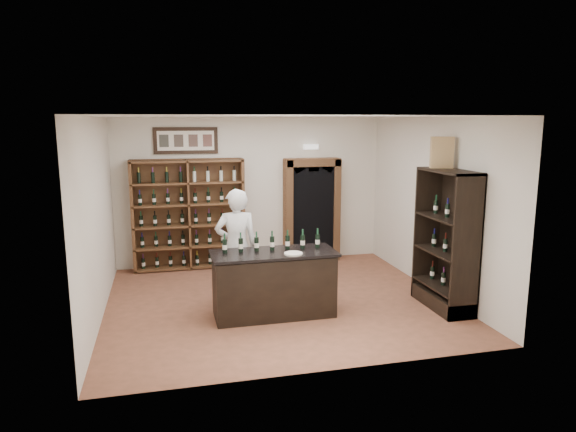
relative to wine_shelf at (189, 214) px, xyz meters
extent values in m
plane|color=brown|center=(1.30, -2.33, -1.10)|extent=(5.50, 5.50, 0.00)
plane|color=white|center=(1.30, -2.33, 1.90)|extent=(5.50, 5.50, 0.00)
cube|color=silver|center=(1.30, 0.17, 0.40)|extent=(5.50, 0.04, 3.00)
cube|color=silver|center=(-1.45, -2.33, 0.40)|extent=(0.04, 5.00, 3.00)
cube|color=silver|center=(4.05, -2.33, 0.40)|extent=(0.04, 5.00, 3.00)
cube|color=brown|center=(0.00, 0.14, 0.00)|extent=(2.20, 0.02, 2.20)
cube|color=brown|center=(-1.07, -0.04, 0.00)|extent=(0.06, 0.38, 2.20)
cube|color=brown|center=(1.07, -0.04, 0.00)|extent=(0.06, 0.38, 2.20)
cube|color=brown|center=(0.00, -0.04, 0.00)|extent=(0.04, 0.38, 2.20)
cube|color=brown|center=(0.00, -0.04, -1.06)|extent=(2.18, 0.38, 0.04)
cube|color=brown|center=(0.00, -0.04, -0.64)|extent=(2.18, 0.38, 0.04)
cube|color=brown|center=(0.00, -0.04, -0.21)|extent=(2.18, 0.38, 0.03)
cube|color=brown|center=(0.00, -0.04, 0.21)|extent=(2.18, 0.38, 0.04)
cube|color=brown|center=(0.00, -0.04, 0.64)|extent=(2.18, 0.38, 0.04)
cube|color=brown|center=(0.00, -0.04, 1.06)|extent=(2.18, 0.38, 0.04)
cube|color=black|center=(0.00, 0.14, 1.45)|extent=(1.25, 0.04, 0.52)
cube|color=black|center=(2.55, 0.00, -0.04)|extent=(0.97, 0.29, 2.05)
cube|color=#946039|center=(2.04, -0.02, -0.02)|extent=(0.14, 0.35, 2.15)
cube|color=#946039|center=(3.06, -0.02, -0.02)|extent=(0.14, 0.35, 2.15)
cube|color=#946039|center=(2.55, -0.02, 0.99)|extent=(1.15, 0.35, 0.16)
cube|color=white|center=(2.55, 0.09, 1.30)|extent=(0.30, 0.10, 0.10)
cube|color=black|center=(1.10, -2.93, -0.63)|extent=(1.80, 0.70, 0.94)
cube|color=black|center=(1.10, -2.93, -0.12)|extent=(1.88, 0.78, 0.04)
cylinder|color=black|center=(0.38, -2.82, 0.01)|extent=(0.07, 0.07, 0.21)
cylinder|color=white|center=(0.38, -2.82, -0.01)|extent=(0.07, 0.07, 0.07)
cylinder|color=#1A4E2F|center=(0.38, -2.82, 0.16)|extent=(0.03, 0.03, 0.09)
cylinder|color=black|center=(0.62, -2.82, 0.01)|extent=(0.07, 0.07, 0.21)
cylinder|color=white|center=(0.62, -2.82, -0.01)|extent=(0.07, 0.07, 0.07)
cylinder|color=#1A4E2F|center=(0.62, -2.82, 0.16)|extent=(0.03, 0.03, 0.09)
cylinder|color=black|center=(0.86, -2.82, 0.01)|extent=(0.07, 0.07, 0.21)
cylinder|color=white|center=(0.86, -2.82, -0.01)|extent=(0.07, 0.07, 0.07)
cylinder|color=#1A4E2F|center=(0.86, -2.82, 0.16)|extent=(0.03, 0.03, 0.09)
cylinder|color=black|center=(1.10, -2.82, 0.01)|extent=(0.07, 0.07, 0.21)
cylinder|color=white|center=(1.10, -2.82, -0.01)|extent=(0.07, 0.07, 0.07)
cylinder|color=#1A4E2F|center=(1.10, -2.82, 0.16)|extent=(0.03, 0.03, 0.09)
cylinder|color=black|center=(1.34, -2.82, 0.01)|extent=(0.07, 0.07, 0.21)
cylinder|color=white|center=(1.34, -2.82, -0.01)|extent=(0.07, 0.07, 0.07)
cylinder|color=#1A4E2F|center=(1.34, -2.82, 0.16)|extent=(0.03, 0.03, 0.09)
cylinder|color=black|center=(1.58, -2.82, 0.01)|extent=(0.07, 0.07, 0.21)
cylinder|color=white|center=(1.58, -2.82, -0.01)|extent=(0.07, 0.07, 0.07)
cylinder|color=#1A4E2F|center=(1.58, -2.82, 0.16)|extent=(0.03, 0.03, 0.09)
cylinder|color=black|center=(1.82, -2.82, 0.01)|extent=(0.07, 0.07, 0.21)
cylinder|color=white|center=(1.82, -2.82, -0.01)|extent=(0.07, 0.07, 0.07)
cylinder|color=#1A4E2F|center=(1.82, -2.82, 0.16)|extent=(0.03, 0.03, 0.09)
cube|color=black|center=(4.02, -3.23, 0.00)|extent=(0.02, 1.20, 2.20)
cube|color=black|center=(3.79, -3.81, 0.00)|extent=(0.48, 0.04, 2.20)
cube|color=black|center=(3.79, -2.65, 0.00)|extent=(0.48, 0.04, 2.20)
cube|color=black|center=(3.79, -3.23, 1.08)|extent=(0.48, 1.20, 0.04)
cube|color=black|center=(3.79, -3.23, -0.98)|extent=(0.48, 1.20, 0.24)
cube|color=black|center=(3.79, -3.23, -0.75)|extent=(0.48, 1.16, 0.03)
cube|color=black|center=(3.79, -3.23, -0.20)|extent=(0.48, 1.16, 0.03)
cube|color=black|center=(3.79, -3.23, 0.35)|extent=(0.48, 1.16, 0.03)
imported|color=white|center=(0.63, -2.27, -0.16)|extent=(0.70, 0.48, 1.89)
cylinder|color=white|center=(1.35, -3.14, -0.09)|extent=(0.27, 0.27, 0.02)
cube|color=tan|center=(3.82, -2.93, 1.35)|extent=(0.38, 0.25, 0.49)
camera|label=1|loc=(-0.46, -10.24, 1.84)|focal=32.00mm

